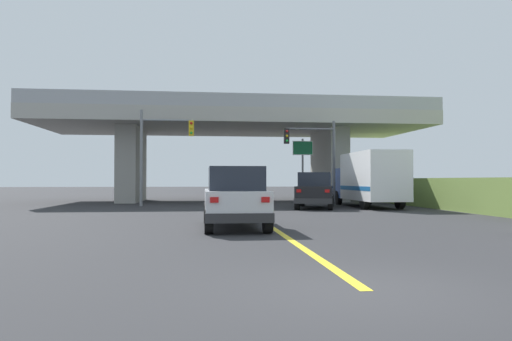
# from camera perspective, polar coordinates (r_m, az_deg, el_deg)

# --- Properties ---
(ground) EXTENTS (160.00, 160.00, 0.00)m
(ground) POSITION_cam_1_polar(r_m,az_deg,el_deg) (36.51, -2.81, -3.66)
(ground) COLOR #2B2B2D
(overpass_bridge) EXTENTS (28.26, 10.82, 7.31)m
(overpass_bridge) POSITION_cam_1_polar(r_m,az_deg,el_deg) (36.65, -2.80, 4.44)
(overpass_bridge) COLOR #A8A59E
(overpass_bridge) RESTS_ON ground
(lane_divider_stripe) EXTENTS (0.20, 26.79, 0.01)m
(lane_divider_stripe) POSITION_cam_1_polar(r_m,az_deg,el_deg) (20.23, 0.20, -5.66)
(lane_divider_stripe) COLOR yellow
(lane_divider_stripe) RESTS_ON ground
(suv_lead) EXTENTS (2.01, 4.75, 2.02)m
(suv_lead) POSITION_cam_1_polar(r_m,az_deg,el_deg) (15.91, -2.57, -3.23)
(suv_lead) COLOR silver
(suv_lead) RESTS_ON ground
(suv_crossing) EXTENTS (3.24, 5.10, 2.02)m
(suv_crossing) POSITION_cam_1_polar(r_m,az_deg,el_deg) (27.25, 7.08, -2.36)
(suv_crossing) COLOR black
(suv_crossing) RESTS_ON ground
(box_truck) EXTENTS (2.33, 7.41, 3.19)m
(box_truck) POSITION_cam_1_polar(r_m,az_deg,el_deg) (28.87, 13.37, -0.97)
(box_truck) COLOR navy
(box_truck) RESTS_ON ground
(traffic_signal_nearside) EXTENTS (3.32, 0.36, 5.38)m
(traffic_signal_nearside) POSITION_cam_1_polar(r_m,az_deg,el_deg) (30.57, 7.25, 2.42)
(traffic_signal_nearside) COLOR #56595E
(traffic_signal_nearside) RESTS_ON ground
(traffic_signal_farside) EXTENTS (3.29, 0.36, 5.92)m
(traffic_signal_farside) POSITION_cam_1_polar(r_m,az_deg,el_deg) (30.02, -11.52, 3.07)
(traffic_signal_farside) COLOR slate
(traffic_signal_farside) RESTS_ON ground
(highway_sign) EXTENTS (1.48, 0.17, 4.58)m
(highway_sign) POSITION_cam_1_polar(r_m,az_deg,el_deg) (34.57, 5.60, 1.74)
(highway_sign) COLOR slate
(highway_sign) RESTS_ON ground
(semi_truck_distant) EXTENTS (2.33, 7.30, 3.09)m
(semi_truck_distant) POSITION_cam_1_polar(r_m,az_deg,el_deg) (54.42, -3.85, -1.12)
(semi_truck_distant) COLOR navy
(semi_truck_distant) RESTS_ON ground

